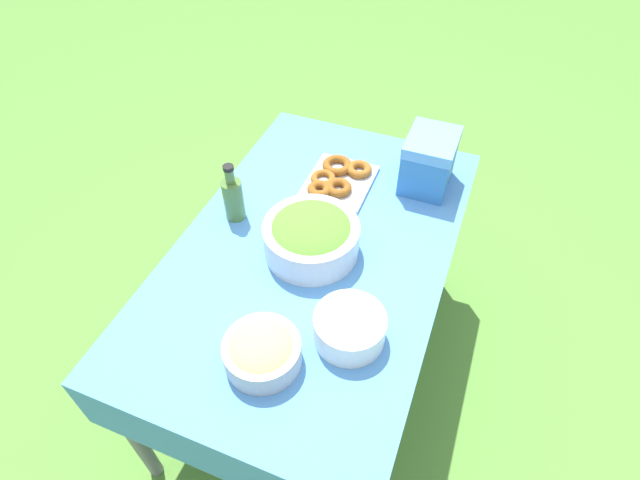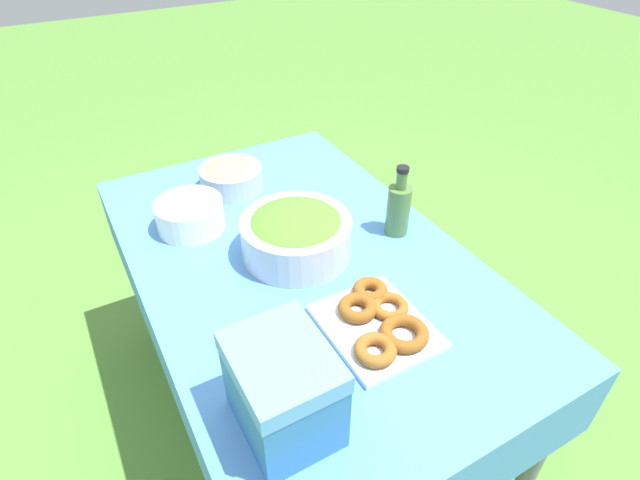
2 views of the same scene
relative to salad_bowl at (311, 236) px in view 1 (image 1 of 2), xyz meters
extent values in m
plane|color=#568C38|center=(-0.02, 0.00, -0.85)|extent=(14.00, 14.00, 0.00)
cube|color=#4C8CD1|center=(-0.02, 0.00, -0.09)|extent=(1.49, 0.92, 0.02)
cube|color=#4C8CD1|center=(-0.02, -0.45, -0.21)|extent=(1.49, 0.01, 0.22)
cube|color=#4C8CD1|center=(-0.02, 0.46, -0.21)|extent=(1.49, 0.01, 0.22)
cube|color=#4C8CD1|center=(-0.76, 0.00, -0.21)|extent=(0.01, 0.92, 0.22)
cube|color=#4C8CD1|center=(0.72, 0.00, -0.21)|extent=(0.01, 0.92, 0.22)
cylinder|color=slate|center=(-0.70, -0.40, -0.47)|extent=(0.05, 0.05, 0.75)
cylinder|color=slate|center=(0.66, -0.40, -0.47)|extent=(0.05, 0.05, 0.75)
cylinder|color=slate|center=(-0.70, 0.40, -0.47)|extent=(0.05, 0.05, 0.75)
cylinder|color=silver|center=(0.00, 0.00, -0.01)|extent=(0.33, 0.33, 0.12)
ellipsoid|color=#51892D|center=(0.00, 0.00, 0.03)|extent=(0.29, 0.29, 0.07)
cylinder|color=#B2B7BC|center=(0.45, 0.03, -0.03)|extent=(0.22, 0.22, 0.08)
ellipsoid|color=tan|center=(0.45, 0.03, 0.00)|extent=(0.20, 0.20, 0.07)
cube|color=silver|center=(-0.37, -0.03, -0.07)|extent=(0.29, 0.25, 0.02)
torus|color=#93561E|center=(-0.35, -0.09, -0.04)|extent=(0.11, 0.11, 0.03)
torus|color=#93561E|center=(-0.45, 0.02, -0.04)|extent=(0.12, 0.12, 0.03)
torus|color=brown|center=(-0.31, -0.01, -0.04)|extent=(0.13, 0.13, 0.03)
torus|color=brown|center=(-0.44, -0.07, -0.04)|extent=(0.14, 0.14, 0.03)
torus|color=brown|center=(-0.28, -0.08, -0.04)|extent=(0.13, 0.13, 0.03)
cylinder|color=white|center=(0.28, 0.24, -0.07)|extent=(0.21, 0.21, 0.01)
cylinder|color=white|center=(0.28, 0.24, -0.06)|extent=(0.21, 0.21, 0.01)
cylinder|color=white|center=(0.28, 0.24, -0.04)|extent=(0.21, 0.21, 0.01)
cylinder|color=white|center=(0.28, 0.24, -0.03)|extent=(0.21, 0.21, 0.01)
cylinder|color=white|center=(0.28, 0.24, -0.02)|extent=(0.21, 0.21, 0.01)
cylinder|color=white|center=(0.28, 0.24, -0.01)|extent=(0.21, 0.21, 0.01)
cylinder|color=white|center=(0.28, 0.24, 0.00)|extent=(0.21, 0.21, 0.01)
cylinder|color=white|center=(0.28, 0.24, 0.02)|extent=(0.21, 0.21, 0.01)
cylinder|color=#4C7238|center=(-0.06, -0.33, 0.01)|extent=(0.07, 0.07, 0.16)
cylinder|color=#4C7238|center=(-0.06, -0.33, 0.12)|extent=(0.03, 0.03, 0.06)
cylinder|color=black|center=(-0.06, -0.33, 0.15)|extent=(0.04, 0.04, 0.02)
cube|color=#3372B7|center=(-0.50, 0.28, 0.01)|extent=(0.22, 0.18, 0.18)
cube|color=#60A0E5|center=(-0.50, 0.28, 0.12)|extent=(0.23, 0.18, 0.04)
camera|label=1|loc=(1.08, 0.46, 1.21)|focal=28.00mm
camera|label=2|loc=(-1.07, 0.52, 0.87)|focal=28.00mm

